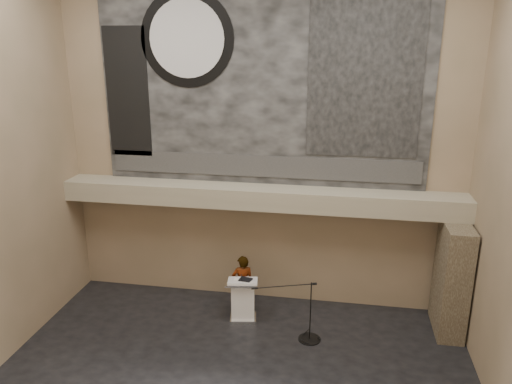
# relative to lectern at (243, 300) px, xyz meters

# --- Properties ---
(wall_back) EXTENTS (10.00, 0.02, 8.50)m
(wall_back) POSITION_rel_lectern_xyz_m (0.24, 1.28, 3.70)
(wall_back) COLOR #7C6B4E
(wall_back) RESTS_ON floor
(wall_front) EXTENTS (10.00, 0.02, 8.50)m
(wall_front) POSITION_rel_lectern_xyz_m (0.24, -6.72, 3.70)
(wall_front) COLOR #7C6B4E
(wall_front) RESTS_ON floor
(soffit) EXTENTS (10.00, 0.80, 0.50)m
(soffit) POSITION_rel_lectern_xyz_m (0.24, 0.88, 2.40)
(soffit) COLOR gray
(soffit) RESTS_ON wall_back
(sprinkler_left) EXTENTS (0.04, 0.04, 0.06)m
(sprinkler_left) POSITION_rel_lectern_xyz_m (-1.36, 0.83, 2.12)
(sprinkler_left) COLOR #B2893D
(sprinkler_left) RESTS_ON soffit
(sprinkler_right) EXTENTS (0.04, 0.04, 0.06)m
(sprinkler_right) POSITION_rel_lectern_xyz_m (2.14, 0.83, 2.12)
(sprinkler_right) COLOR #B2893D
(sprinkler_right) RESTS_ON soffit
(banner) EXTENTS (8.00, 0.05, 5.00)m
(banner) POSITION_rel_lectern_xyz_m (0.24, 1.25, 5.15)
(banner) COLOR black
(banner) RESTS_ON wall_back
(banner_text_strip) EXTENTS (7.76, 0.02, 0.55)m
(banner_text_strip) POSITION_rel_lectern_xyz_m (0.24, 1.21, 3.10)
(banner_text_strip) COLOR #2F2F2F
(banner_text_strip) RESTS_ON banner
(banner_clock_rim) EXTENTS (2.30, 0.02, 2.30)m
(banner_clock_rim) POSITION_rel_lectern_xyz_m (-1.56, 1.21, 6.15)
(banner_clock_rim) COLOR black
(banner_clock_rim) RESTS_ON banner
(banner_clock_face) EXTENTS (1.84, 0.02, 1.84)m
(banner_clock_face) POSITION_rel_lectern_xyz_m (-1.56, 1.19, 6.15)
(banner_clock_face) COLOR silver
(banner_clock_face) RESTS_ON banner
(banner_building_print) EXTENTS (2.60, 0.02, 3.60)m
(banner_building_print) POSITION_rel_lectern_xyz_m (2.64, 1.21, 5.25)
(banner_building_print) COLOR black
(banner_building_print) RESTS_ON banner
(banner_brick_print) EXTENTS (1.10, 0.02, 3.20)m
(banner_brick_print) POSITION_rel_lectern_xyz_m (-3.16, 1.21, 4.85)
(banner_brick_print) COLOR black
(banner_brick_print) RESTS_ON banner
(stone_pier) EXTENTS (0.60, 1.40, 2.70)m
(stone_pier) POSITION_rel_lectern_xyz_m (4.89, 0.43, 0.80)
(stone_pier) COLOR #44392A
(stone_pier) RESTS_ON floor
(lectern) EXTENTS (0.79, 0.61, 1.13)m
(lectern) POSITION_rel_lectern_xyz_m (0.00, 0.00, 0.00)
(lectern) COLOR silver
(lectern) RESTS_ON floor
(binder) EXTENTS (0.34, 0.29, 0.04)m
(binder) POSITION_rel_lectern_xyz_m (0.07, -0.03, 0.56)
(binder) COLOR black
(binder) RESTS_ON lectern
(papers) EXTENTS (0.20, 0.27, 0.00)m
(papers) POSITION_rel_lectern_xyz_m (-0.12, -0.06, 0.55)
(papers) COLOR white
(papers) RESTS_ON lectern
(speaker_person) EXTENTS (0.65, 0.53, 1.53)m
(speaker_person) POSITION_rel_lectern_xyz_m (-0.09, 0.41, 0.21)
(speaker_person) COLOR white
(speaker_person) RESTS_ON floor
(mic_stand) EXTENTS (1.56, 0.71, 1.48)m
(mic_stand) POSITION_rel_lectern_xyz_m (1.64, -0.60, -0.32)
(mic_stand) COLOR black
(mic_stand) RESTS_ON floor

